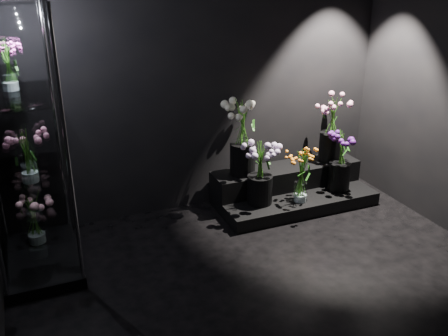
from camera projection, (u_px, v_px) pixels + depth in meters
floor at (294, 312)px, 3.73m from camera, size 4.00×4.00×0.00m
wall_back at (199, 75)px, 4.90m from camera, size 4.00×0.00×4.00m
display_riser at (290, 188)px, 5.41m from camera, size 1.67×0.74×0.37m
display_case at (24, 145)px, 3.89m from camera, size 0.60×1.00×2.19m
bouquet_orange_bells at (301, 176)px, 5.04m from camera, size 0.27×0.27×0.55m
bouquet_lilac at (260, 170)px, 4.98m from camera, size 0.39×0.39×0.66m
bouquet_purple at (341, 157)px, 5.27m from camera, size 0.36×0.36×0.67m
bouquet_cream_roses at (243, 132)px, 5.05m from camera, size 0.42×0.42×0.80m
bouquet_pink_roses at (332, 126)px, 5.42m from camera, size 0.39×0.39×0.71m
bouquet_case_pink at (27, 154)px, 3.76m from camera, size 0.33×0.33×0.42m
bouquet_case_magenta at (7, 65)px, 3.79m from camera, size 0.22×0.22×0.39m
bouquet_case_base_pink at (34, 216)px, 4.37m from camera, size 0.46×0.46×0.50m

